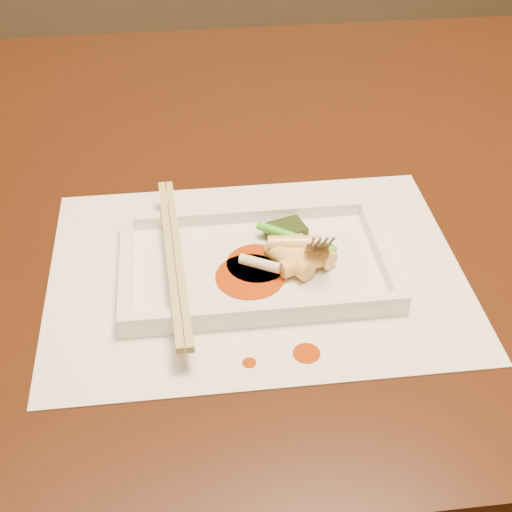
{
  "coord_description": "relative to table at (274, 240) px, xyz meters",
  "views": [
    {
      "loc": [
        -0.11,
        -0.71,
        1.2
      ],
      "look_at": [
        -0.04,
        -0.18,
        0.77
      ],
      "focal_mm": 50.0,
      "sensor_mm": 36.0,
      "label": 1
    }
  ],
  "objects": [
    {
      "name": "table",
      "position": [
        0.0,
        0.0,
        0.0
      ],
      "size": [
        1.4,
        0.9,
        0.75
      ],
      "color": "black",
      "rests_on": "ground"
    },
    {
      "name": "rice_cake_4",
      "position": [
        -0.0,
        -0.2,
        0.12
      ],
      "size": [
        0.05,
        0.03,
        0.02
      ],
      "primitive_type": "cylinder",
      "rotation": [
        1.57,
        0.0,
        1.89
      ],
      "color": "#F6D573",
      "rests_on": "plate_base"
    },
    {
      "name": "placemat",
      "position": [
        -0.04,
        -0.18,
        0.1
      ],
      "size": [
        0.4,
        0.3,
        0.0
      ],
      "primitive_type": "cube",
      "color": "white",
      "rests_on": "table"
    },
    {
      "name": "rice_cake_1",
      "position": [
        0.01,
        -0.18,
        0.12
      ],
      "size": [
        0.04,
        0.05,
        0.02
      ],
      "primitive_type": "cylinder",
      "rotation": [
        1.57,
        0.0,
        0.66
      ],
      "color": "#F6D573",
      "rests_on": "plate_base"
    },
    {
      "name": "plate_rim_left",
      "position": [
        -0.17,
        -0.18,
        0.12
      ],
      "size": [
        0.01,
        0.14,
        0.01
      ],
      "primitive_type": "cube",
      "color": "white",
      "rests_on": "plate_base"
    },
    {
      "name": "rice_cake_3",
      "position": [
        -0.01,
        -0.19,
        0.12
      ],
      "size": [
        0.05,
        0.05,
        0.02
      ],
      "primitive_type": "cylinder",
      "rotation": [
        1.57,
        0.0,
        0.62
      ],
      "color": "#F6D573",
      "rests_on": "plate_base"
    },
    {
      "name": "rice_cake_2",
      "position": [
        -0.01,
        -0.17,
        0.13
      ],
      "size": [
        0.05,
        0.02,
        0.02
      ],
      "primitive_type": "cylinder",
      "rotation": [
        1.57,
        0.0,
        1.47
      ],
      "color": "#F6D573",
      "rests_on": "plate_base"
    },
    {
      "name": "chopstick_a",
      "position": [
        -0.13,
        -0.18,
        0.13
      ],
      "size": [
        0.02,
        0.25,
        0.01
      ],
      "primitive_type": "cube",
      "rotation": [
        0.0,
        0.0,
        0.05
      ],
      "color": "tan",
      "rests_on": "plate_rim_near"
    },
    {
      "name": "sauce_blob_0",
      "position": [
        -0.04,
        -0.18,
        0.11
      ],
      "size": [
        0.06,
        0.06,
        0.0
      ],
      "primitive_type": "cylinder",
      "color": "#AC3205",
      "rests_on": "plate_base"
    },
    {
      "name": "scallion_white",
      "position": [
        -0.04,
        -0.19,
        0.12
      ],
      "size": [
        0.04,
        0.03,
        0.01
      ],
      "primitive_type": "cylinder",
      "rotation": [
        1.57,
        0.0,
        1.07
      ],
      "color": "#EAEACC",
      "rests_on": "plate_base"
    },
    {
      "name": "plate_rim_near",
      "position": [
        -0.04,
        -0.25,
        0.12
      ],
      "size": [
        0.26,
        0.01,
        0.01
      ],
      "primitive_type": "cube",
      "color": "white",
      "rests_on": "plate_base"
    },
    {
      "name": "plate_rim_right",
      "position": [
        0.08,
        -0.18,
        0.12
      ],
      "size": [
        0.01,
        0.14,
        0.01
      ],
      "primitive_type": "cube",
      "color": "white",
      "rests_on": "plate_base"
    },
    {
      "name": "sauce_splatter_b",
      "position": [
        -0.06,
        -0.3,
        0.1
      ],
      "size": [
        0.01,
        0.01,
        0.0
      ],
      "primitive_type": "cylinder",
      "color": "#AC3205",
      "rests_on": "placemat"
    },
    {
      "name": "sauce_blob_1",
      "position": [
        -0.04,
        -0.19,
        0.11
      ],
      "size": [
        0.04,
        0.04,
        0.0
      ],
      "primitive_type": "cylinder",
      "color": "#AC3205",
      "rests_on": "plate_base"
    },
    {
      "name": "veg_piece",
      "position": [
        -0.01,
        -0.14,
        0.12
      ],
      "size": [
        0.04,
        0.04,
        0.01
      ],
      "primitive_type": "cube",
      "rotation": [
        0.0,
        0.0,
        0.3
      ],
      "color": "black",
      "rests_on": "plate_base"
    },
    {
      "name": "plate_base",
      "position": [
        -0.04,
        -0.18,
        0.11
      ],
      "size": [
        0.26,
        0.16,
        0.01
      ],
      "primitive_type": "cube",
      "color": "white",
      "rests_on": "placemat"
    },
    {
      "name": "sauce_splatter_a",
      "position": [
        -0.01,
        -0.29,
        0.1
      ],
      "size": [
        0.02,
        0.02,
        0.0
      ],
      "primitive_type": "cylinder",
      "color": "#AC3205",
      "rests_on": "placemat"
    },
    {
      "name": "rice_cake_0",
      "position": [
        0.0,
        -0.18,
        0.12
      ],
      "size": [
        0.05,
        0.03,
        0.02
      ],
      "primitive_type": "cylinder",
      "rotation": [
        1.57,
        0.0,
        1.2
      ],
      "color": "#F6D573",
      "rests_on": "plate_base"
    },
    {
      "name": "scallion_green",
      "position": [
        -0.0,
        -0.16,
        0.12
      ],
      "size": [
        0.07,
        0.06,
        0.01
      ],
      "primitive_type": "cylinder",
      "rotation": [
        1.57,
        0.0,
        0.95
      ],
      "color": "green",
      "rests_on": "plate_base"
    },
    {
      "name": "sauce_blob_2",
      "position": [
        -0.05,
        -0.2,
        0.11
      ],
      "size": [
        0.07,
        0.07,
        0.0
      ],
      "primitive_type": "cylinder",
      "color": "#AC3205",
      "rests_on": "plate_base"
    },
    {
      "name": "fork",
      "position": [
        0.03,
        -0.16,
        0.18
      ],
      "size": [
        0.09,
        0.1,
        0.14
      ],
      "primitive_type": null,
      "color": "silver",
      "rests_on": "plate_base"
    },
    {
      "name": "plate_rim_far",
      "position": [
        -0.04,
        -0.1,
        0.12
      ],
      "size": [
        0.26,
        0.01,
        0.01
      ],
      "primitive_type": "cube",
      "color": "white",
      "rests_on": "plate_base"
    },
    {
      "name": "chopstick_b",
      "position": [
        -0.12,
        -0.18,
        0.13
      ],
      "size": [
        0.02,
        0.25,
        0.01
      ],
      "primitive_type": "cube",
      "rotation": [
        0.0,
        0.0,
        0.05
      ],
      "color": "tan",
      "rests_on": "plate_rim_near"
    }
  ]
}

